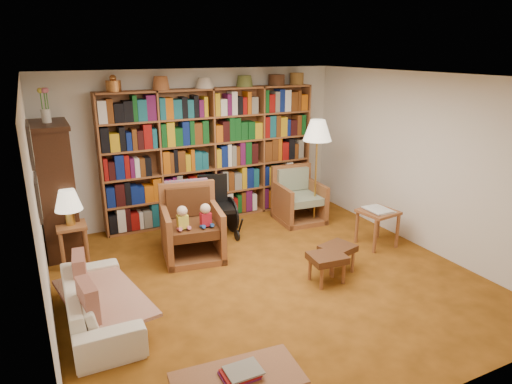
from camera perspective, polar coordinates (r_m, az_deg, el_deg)
floor at (r=5.95m, az=1.26°, el=-10.56°), size 5.00×5.00×0.00m
ceiling at (r=5.26m, az=1.45°, el=14.23°), size 5.00×5.00×0.00m
wall_back at (r=7.71m, az=-7.32°, el=5.77°), size 5.00×0.00×5.00m
wall_front at (r=3.60m, az=20.31°, el=-9.13°), size 5.00×0.00×5.00m
wall_left at (r=4.90m, az=-25.55°, el=-2.70°), size 0.00×5.00×5.00m
wall_right at (r=6.96m, az=19.95°, el=3.57°), size 0.00×5.00×5.00m
bookshelf at (r=7.64m, az=-5.45°, el=5.10°), size 3.60×0.30×2.42m
curio_cabinet at (r=6.91m, az=-23.72°, el=0.48°), size 0.50×0.95×2.40m
framed_pictures at (r=5.09m, az=-25.96°, el=2.37°), size 0.03×0.52×0.97m
sofa at (r=5.22m, az=-19.01°, el=-12.89°), size 1.66×0.66×0.48m
sofa_throw at (r=5.20m, az=-18.51°, el=-12.25°), size 0.95×1.45×0.04m
cushion_left at (r=5.43m, az=-21.12°, el=-9.43°), size 0.17×0.42×0.40m
cushion_right at (r=4.80m, az=-20.22°, el=-12.96°), size 0.17×0.41×0.40m
side_table_lamp at (r=6.59m, az=-21.97°, el=-5.08°), size 0.38×0.38×0.57m
table_lamp at (r=6.43m, az=-22.45°, el=-1.08°), size 0.35×0.35×0.48m
armchair_leather at (r=6.48m, az=-8.27°, el=-4.33°), size 0.92×0.96×1.01m
armchair_sage at (r=7.78m, az=5.08°, el=-0.97°), size 0.78×0.81×0.90m
wheelchair at (r=7.11m, az=-5.00°, el=-2.05°), size 0.55×0.75×0.94m
floor_lamp at (r=7.37m, az=7.67°, el=7.11°), size 0.46×0.46×1.73m
side_table_papers at (r=6.92m, az=14.99°, el=-2.95°), size 0.54×0.54×0.57m
footstool_a at (r=5.77m, az=8.89°, el=-8.35°), size 0.47×0.41×0.37m
footstool_b at (r=6.08m, az=10.17°, el=-7.18°), size 0.50×0.46×0.36m
coffee_table at (r=3.87m, az=-2.29°, el=-22.60°), size 1.05×0.59×0.41m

